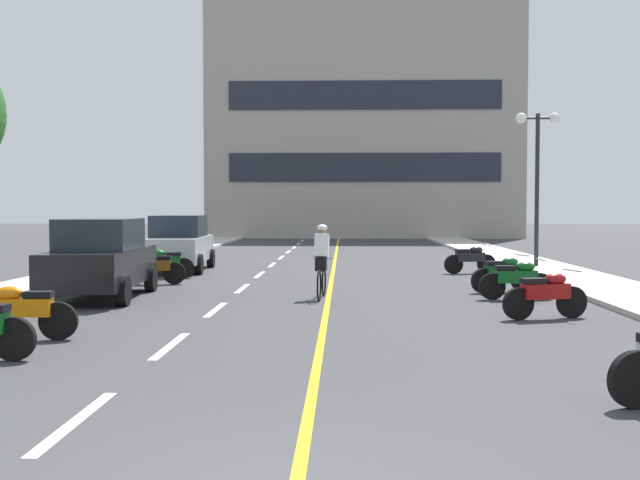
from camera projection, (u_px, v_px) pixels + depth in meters
ground_plane at (327, 267)px, 26.23m from camera, size 140.00×140.00×0.00m
curb_left at (144, 259)px, 29.45m from camera, size 2.40×72.00×0.12m
curb_right at (515, 260)px, 28.99m from camera, size 2.40×72.00×0.12m
lane_dash_0 at (76, 421)px, 7.32m from camera, size 0.14×2.20×0.01m
lane_dash_1 at (170, 346)px, 11.31m from camera, size 0.14×2.20×0.01m
lane_dash_2 at (216, 310)px, 15.30m from camera, size 0.14×2.20×0.01m
lane_dash_3 at (242, 288)px, 19.30m from camera, size 0.14×2.20×0.01m
lane_dash_4 at (260, 275)px, 23.29m from camera, size 0.14×2.20×0.01m
lane_dash_5 at (272, 265)px, 27.29m from camera, size 0.14×2.20×0.01m
lane_dash_6 at (281, 257)px, 31.28m from camera, size 0.14×2.20×0.01m
lane_dash_7 at (288, 252)px, 35.28m from camera, size 0.14×2.20×0.01m
lane_dash_8 at (294, 247)px, 39.27m from camera, size 0.14×2.20×0.01m
lane_dash_9 at (299, 244)px, 43.26m from camera, size 0.14×2.20×0.01m
lane_dash_10 at (302, 241)px, 47.26m from camera, size 0.14×2.20×0.01m
lane_dash_11 at (306, 238)px, 51.25m from camera, size 0.14×2.20×0.01m
centre_line_yellow at (335, 261)px, 29.21m from camera, size 0.12×66.00×0.01m
office_building at (363, 126)px, 53.64m from camera, size 21.41×7.83×15.83m
street_lamp_mid at (537, 154)px, 25.13m from camera, size 1.46×0.36×5.11m
parked_car_near at (100, 258)px, 17.18m from camera, size 2.08×4.28×1.82m
parked_car_mid at (179, 243)px, 24.66m from camera, size 2.06×4.27×1.82m
motorcycle_2 at (21, 310)px, 11.73m from camera, size 1.70×0.60×0.92m
motorcycle_3 at (546, 294)px, 13.99m from camera, size 1.67×0.71×0.92m
motorcycle_4 at (517, 279)px, 16.95m from camera, size 1.70×0.60×0.92m
motorcycle_5 at (503, 273)px, 18.42m from camera, size 1.63×0.81×0.92m
motorcycle_6 at (153, 267)px, 20.31m from camera, size 1.70×0.60×0.92m
motorcycle_7 at (164, 263)px, 21.94m from camera, size 1.68×0.64×0.92m
motorcycle_8 at (470, 259)px, 23.66m from camera, size 1.67×0.68×0.92m
cyclist_rider at (322, 260)px, 17.15m from camera, size 0.42×1.77×1.71m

